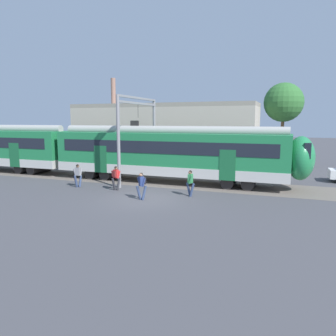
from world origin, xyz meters
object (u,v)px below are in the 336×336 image
pedestrian_grey (78,174)px  pedestrian_green (190,181)px  pedestrian_navy (142,184)px  pedestrian_red (116,176)px

pedestrian_grey → pedestrian_green: (8.35, 0.09, 0.00)m
pedestrian_navy → pedestrian_grey: bearing=162.9°
pedestrian_navy → pedestrian_green: size_ratio=1.00×
pedestrian_grey → pedestrian_red: same height
pedestrian_navy → pedestrian_green: (2.47, 1.89, -0.03)m
pedestrian_grey → pedestrian_red: 3.04m
pedestrian_red → pedestrian_navy: bearing=-33.3°
pedestrian_red → pedestrian_green: (5.30, 0.04, -0.03)m
pedestrian_red → pedestrian_green: same height
pedestrian_grey → pedestrian_red: size_ratio=1.00×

